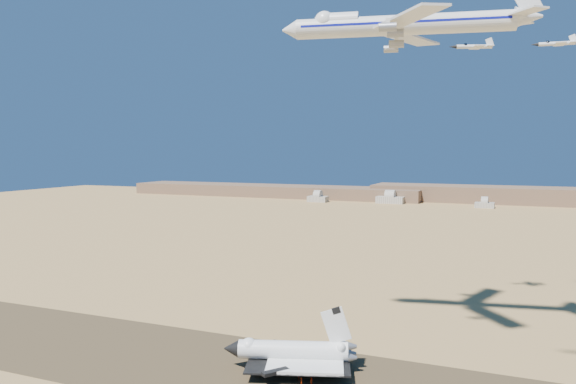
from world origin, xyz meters
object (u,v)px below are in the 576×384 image
at_px(crew_b, 312,381).
at_px(crew_c, 299,377).
at_px(carrier_747, 395,25).
at_px(crew_a, 301,381).
at_px(chase_jet_f, 556,43).
at_px(chase_jet_e, 473,46).
at_px(shuttle, 292,353).

relative_size(crew_b, crew_c, 1.03).
distance_m(carrier_747, crew_a, 102.05).
distance_m(carrier_747, crew_b, 101.31).
distance_m(crew_a, chase_jet_f, 146.36).
distance_m(crew_c, chase_jet_e, 126.36).
xyz_separation_m(carrier_747, crew_b, (-12.99, -32.97, -94.91)).
height_order(shuttle, crew_c, shuttle).
bearing_deg(chase_jet_f, shuttle, -133.75).
bearing_deg(crew_b, shuttle, 16.89).
bearing_deg(shuttle, crew_a, -72.58).
bearing_deg(carrier_747, crew_c, -129.06).
relative_size(crew_a, chase_jet_e, 0.12).
bearing_deg(crew_a, carrier_747, -38.63).
relative_size(shuttle, crew_a, 19.84).
height_order(crew_a, chase_jet_e, chase_jet_e).
bearing_deg(crew_b, chase_jet_e, -55.75).
distance_m(carrier_747, chase_jet_e, 47.38).
relative_size(chase_jet_e, chase_jet_f, 1.00).
xyz_separation_m(shuttle, carrier_747, (21.28, 26.18, 91.02)).
height_order(crew_a, crew_b, crew_a).
bearing_deg(carrier_747, chase_jet_f, 41.52).
height_order(crew_b, chase_jet_e, chase_jet_e).
bearing_deg(carrier_747, chase_jet_e, 56.72).
distance_m(crew_b, chase_jet_e, 125.94).
height_order(crew_c, chase_jet_f, chase_jet_f).
xyz_separation_m(crew_a, chase_jet_f, (59.77, 92.51, 96.39)).
distance_m(crew_b, crew_c, 4.16).
relative_size(crew_b, chase_jet_f, 0.12).
relative_size(carrier_747, crew_b, 42.10).
xyz_separation_m(crew_a, crew_c, (-1.80, 2.56, -0.08)).
bearing_deg(chase_jet_e, crew_c, -134.96).
bearing_deg(carrier_747, crew_b, -122.49).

